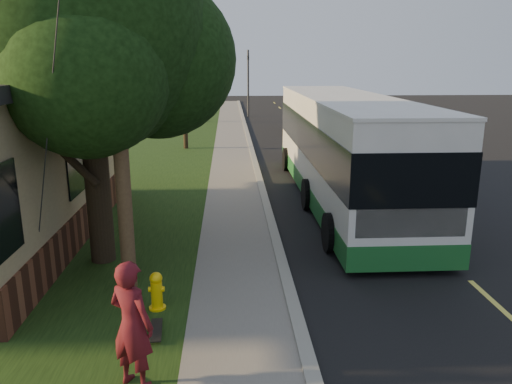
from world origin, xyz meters
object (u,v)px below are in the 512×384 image
utility_pole (114,61)px  traffic_signal (248,79)px  leafy_tree (88,35)px  transit_bus (344,146)px  skateboarder (132,325)px  fire_hydrant (157,291)px  distant_car (305,121)px  bare_tree_far (204,96)px  bare_tree_near (185,109)px  skateboard_main (156,330)px

utility_pole → traffic_signal: 33.26m
leafy_tree → transit_bus: leafy_tree is taller
leafy_tree → skateboarder: (1.57, -4.95, -4.13)m
fire_hydrant → distant_car: 25.28m
transit_bus → bare_tree_far: bearing=104.2°
leafy_tree → distant_car: bearing=69.6°
bare_tree_near → distant_car: 9.92m
bare_tree_near → fire_hydrant: bearing=-87.1°
leafy_tree → skateboard_main: (1.67, -3.54, -5.04)m
bare_tree_far → skateboard_main: size_ratio=5.05×
skateboard_main → traffic_signal: bearing=85.1°
skateboarder → skateboard_main: skateboarder is taller
leafy_tree → skateboarder: 6.64m
utility_pole → transit_bus: bearing=48.1°
bare_tree_far → transit_bus: bearing=-75.8°
fire_hydrant → distant_car: bearing=75.1°
leafy_tree → transit_bus: bearing=36.2°
skateboarder → distant_car: 27.51m
leafy_tree → bare_tree_far: (1.17, 27.35, -3.16)m
bare_tree_near → distant_car: size_ratio=1.05×
utility_pole → distant_car: 24.83m
transit_bus → skateboard_main: (-5.16, -8.54, -1.75)m
distant_car → traffic_signal: bearing=106.7°
traffic_signal → leafy_tree: bearing=-98.5°
fire_hydrant → bare_tree_far: size_ratio=0.18×
bare_tree_near → bare_tree_far: size_ratio=1.07×
distant_car → leafy_tree: bearing=-113.3°
bare_tree_near → transit_bus: 12.05m
fire_hydrant → skateboarder: (-0.00, -2.30, 0.60)m
traffic_signal → skateboarder: 36.49m
bare_tree_far → distant_car: 8.98m
utility_pole → distant_car: bearing=72.9°
bare_tree_far → traffic_signal: bearing=48.8°
skateboard_main → transit_bus: bearing=58.9°
fire_hydrant → distant_car: (6.52, 24.42, 0.26)m
utility_pole → leafy_tree: size_ratio=1.16×
leafy_tree → traffic_signal: (4.67, 31.35, -2.00)m
skateboarder → distant_car: skateboarder is taller
utility_pole → leafy_tree: bearing=117.6°
traffic_signal → transit_bus: bearing=-85.3°
skateboarder → bare_tree_far: bearing=-59.1°
fire_hydrant → skateboard_main: (0.10, -0.90, -0.31)m
fire_hydrant → leafy_tree: bearing=120.7°
traffic_signal → distant_car: traffic_signal is taller
bare_tree_far → traffic_signal: traffic_signal is taller
skateboard_main → utility_pole: bearing=113.1°
bare_tree_near → distant_car: bearing=40.9°
bare_tree_near → bare_tree_far: bare_tree_near is taller
skateboarder → leafy_tree: bearing=-42.2°
traffic_signal → transit_bus: traffic_signal is taller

